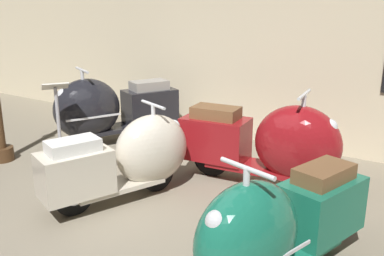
{
  "coord_description": "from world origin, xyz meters",
  "views": [
    {
      "loc": [
        2.67,
        -2.63,
        2.02
      ],
      "look_at": [
        0.16,
        1.23,
        0.66
      ],
      "focal_mm": 40.27,
      "sensor_mm": 36.0,
      "label": 1
    }
  ],
  "objects_px": {
    "scooter_2": "(271,144)",
    "info_stanchion": "(59,130)",
    "scooter_0": "(107,109)",
    "scooter_1": "(130,157)",
    "scooter_3": "(273,228)"
  },
  "relations": [
    {
      "from": "scooter_2",
      "to": "scooter_0",
      "type": "bearing_deg",
      "value": 170.15
    },
    {
      "from": "scooter_0",
      "to": "scooter_1",
      "type": "bearing_deg",
      "value": 76.61
    },
    {
      "from": "scooter_0",
      "to": "scooter_2",
      "type": "distance_m",
      "value": 2.62
    },
    {
      "from": "scooter_0",
      "to": "scooter_3",
      "type": "bearing_deg",
      "value": 87.59
    },
    {
      "from": "scooter_1",
      "to": "info_stanchion",
      "type": "bearing_deg",
      "value": 99.09
    },
    {
      "from": "scooter_0",
      "to": "info_stanchion",
      "type": "xyz_separation_m",
      "value": [
        0.06,
        -0.95,
        -0.07
      ]
    },
    {
      "from": "scooter_1",
      "to": "scooter_3",
      "type": "relative_size",
      "value": 0.98
    },
    {
      "from": "scooter_1",
      "to": "scooter_2",
      "type": "xyz_separation_m",
      "value": [
        1.11,
        1.09,
        0.05
      ]
    },
    {
      "from": "scooter_2",
      "to": "info_stanchion",
      "type": "bearing_deg",
      "value": -169.29
    },
    {
      "from": "scooter_2",
      "to": "info_stanchion",
      "type": "xyz_separation_m",
      "value": [
        -2.56,
        -0.79,
        -0.06
      ]
    },
    {
      "from": "scooter_0",
      "to": "info_stanchion",
      "type": "height_order",
      "value": "scooter_0"
    },
    {
      "from": "scooter_2",
      "to": "info_stanchion",
      "type": "distance_m",
      "value": 2.68
    },
    {
      "from": "scooter_1",
      "to": "info_stanchion",
      "type": "relative_size",
      "value": 1.58
    },
    {
      "from": "scooter_0",
      "to": "scooter_3",
      "type": "relative_size",
      "value": 1.09
    },
    {
      "from": "scooter_0",
      "to": "scooter_1",
      "type": "distance_m",
      "value": 1.95
    }
  ]
}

